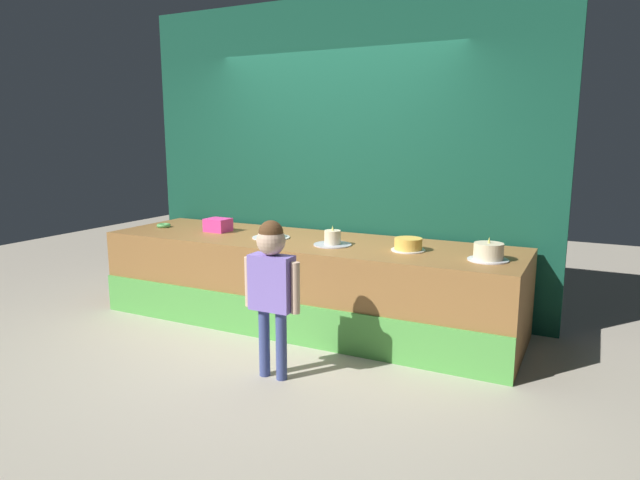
% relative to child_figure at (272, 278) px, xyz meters
% --- Properties ---
extents(ground_plane, '(12.00, 12.00, 0.00)m').
position_rel_child_figure_xyz_m(ground_plane, '(-0.36, 0.63, -0.73)').
color(ground_plane, '#BCB29E').
extents(stage_platform, '(3.82, 1.08, 0.78)m').
position_rel_child_figure_xyz_m(stage_platform, '(-0.36, 1.15, -0.35)').
color(stage_platform, '#9E6B38').
rests_on(stage_platform, ground_plane).
extents(curtain_backdrop, '(4.26, 0.08, 2.99)m').
position_rel_child_figure_xyz_m(curtain_backdrop, '(-0.36, 1.79, 0.76)').
color(curtain_backdrop, '#144C38').
rests_on(curtain_backdrop, ground_plane).
extents(child_figure, '(0.44, 0.20, 1.13)m').
position_rel_child_figure_xyz_m(child_figure, '(0.00, 0.00, 0.00)').
color(child_figure, '#3F4C8C').
rests_on(child_figure, ground_plane).
extents(pink_box, '(0.23, 0.20, 0.13)m').
position_rel_child_figure_xyz_m(pink_box, '(-1.33, 1.16, 0.11)').
color(pink_box, '#F93F9F').
rests_on(pink_box, stage_platform).
extents(donut, '(0.14, 0.14, 0.04)m').
position_rel_child_figure_xyz_m(donut, '(-1.98, 1.11, 0.06)').
color(donut, '#59B259').
rests_on(donut, stage_platform).
extents(cake_far_left, '(0.34, 0.34, 0.12)m').
position_rel_child_figure_xyz_m(cake_far_left, '(-0.68, 1.09, 0.07)').
color(cake_far_left, white).
rests_on(cake_far_left, stage_platform).
extents(cake_center_left, '(0.33, 0.33, 0.17)m').
position_rel_child_figure_xyz_m(cake_center_left, '(-0.03, 1.04, 0.09)').
color(cake_center_left, silver).
rests_on(cake_center_left, stage_platform).
extents(cake_center_right, '(0.28, 0.28, 0.10)m').
position_rel_child_figure_xyz_m(cake_center_right, '(0.62, 1.11, 0.09)').
color(cake_center_right, white).
rests_on(cake_center_right, stage_platform).
extents(cake_far_right, '(0.31, 0.31, 0.18)m').
position_rel_child_figure_xyz_m(cake_far_right, '(1.27, 1.04, 0.11)').
color(cake_far_right, silver).
rests_on(cake_far_right, stage_platform).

